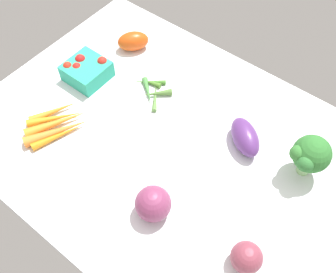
# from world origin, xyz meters

# --- Properties ---
(tablecloth) EXTENTS (1.04, 0.76, 0.02)m
(tablecloth) POSITION_xyz_m (0.00, 0.00, 0.01)
(tablecloth) COLOR white
(tablecloth) RESTS_ON ground
(red_onion_near_basket) EXTENTS (0.08, 0.08, 0.08)m
(red_onion_near_basket) POSITION_xyz_m (-0.10, 0.18, 0.06)
(red_onion_near_basket) COLOR #81355A
(red_onion_near_basket) RESTS_ON tablecloth
(eggplant) EXTENTS (0.13, 0.12, 0.06)m
(eggplant) POSITION_xyz_m (-0.16, -0.11, 0.05)
(eggplant) COLOR #592F73
(eggplant) RESTS_ON tablecloth
(roma_tomato) EXTENTS (0.11, 0.11, 0.06)m
(roma_tomato) POSITION_xyz_m (0.30, -0.21, 0.05)
(roma_tomato) COLOR #D44813
(roma_tomato) RESTS_ON tablecloth
(carrot_bunch) EXTENTS (0.15, 0.19, 0.03)m
(carrot_bunch) POSITION_xyz_m (0.26, 0.15, 0.03)
(carrot_bunch) COLOR orange
(carrot_bunch) RESTS_ON tablecloth
(berry_basket) EXTENTS (0.11, 0.11, 0.06)m
(berry_basket) POSITION_xyz_m (0.33, -0.03, 0.05)
(berry_basket) COLOR teal
(berry_basket) RESTS_ON tablecloth
(red_onion_center) EXTENTS (0.07, 0.07, 0.07)m
(red_onion_center) POSITION_xyz_m (-0.33, 0.15, 0.05)
(red_onion_center) COLOR brown
(red_onion_center) RESTS_ON tablecloth
(broccoli_head) EXTENTS (0.09, 0.11, 0.12)m
(broccoli_head) POSITION_xyz_m (-0.32, -0.13, 0.10)
(broccoli_head) COLOR #9BD287
(broccoli_head) RESTS_ON tablecloth
(okra_pile) EXTENTS (0.13, 0.11, 0.02)m
(okra_pile) POSITION_xyz_m (0.14, -0.11, 0.03)
(okra_pile) COLOR #507A36
(okra_pile) RESTS_ON tablecloth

